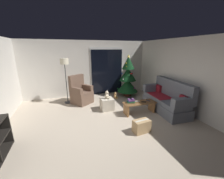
% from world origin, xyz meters
% --- Properties ---
extents(ground_plane, '(7.00, 7.00, 0.00)m').
position_xyz_m(ground_plane, '(0.00, 0.00, 0.00)').
color(ground_plane, '#B2A38E').
extents(wall_back, '(5.72, 0.12, 2.50)m').
position_xyz_m(wall_back, '(0.00, 3.06, 1.25)').
color(wall_back, silver).
rests_on(wall_back, ground).
extents(wall_right, '(0.12, 6.00, 2.50)m').
position_xyz_m(wall_right, '(2.86, 0.00, 1.25)').
color(wall_right, silver).
rests_on(wall_right, ground).
extents(patio_door_frame, '(1.60, 0.02, 2.20)m').
position_xyz_m(patio_door_frame, '(0.92, 2.99, 1.10)').
color(patio_door_frame, silver).
rests_on(patio_door_frame, ground).
extents(patio_door_glass, '(1.50, 0.02, 2.10)m').
position_xyz_m(patio_door_glass, '(0.92, 2.97, 1.05)').
color(patio_door_glass, black).
rests_on(patio_door_glass, ground).
extents(couch, '(0.91, 1.99, 1.08)m').
position_xyz_m(couch, '(2.32, 0.33, 0.40)').
color(couch, slate).
rests_on(couch, ground).
extents(coffee_table, '(1.10, 0.40, 0.40)m').
position_xyz_m(coffee_table, '(1.29, 0.42, 0.27)').
color(coffee_table, olive).
rests_on(coffee_table, ground).
extents(remote_black, '(0.16, 0.12, 0.02)m').
position_xyz_m(remote_black, '(1.42, 0.37, 0.41)').
color(remote_black, black).
rests_on(remote_black, coffee_table).
extents(remote_white, '(0.16, 0.08, 0.02)m').
position_xyz_m(remote_white, '(1.25, 0.49, 0.41)').
color(remote_white, silver).
rests_on(remote_white, coffee_table).
extents(remote_graphite, '(0.11, 0.16, 0.02)m').
position_xyz_m(remote_graphite, '(1.63, 0.43, 0.41)').
color(remote_graphite, '#333338').
rests_on(remote_graphite, coffee_table).
extents(book_stack, '(0.28, 0.24, 0.13)m').
position_xyz_m(book_stack, '(1.00, 0.49, 0.46)').
color(book_stack, '#337042').
rests_on(book_stack, coffee_table).
extents(cell_phone, '(0.08, 0.15, 0.01)m').
position_xyz_m(cell_phone, '(0.99, 0.50, 0.53)').
color(cell_phone, black).
rests_on(cell_phone, book_stack).
extents(christmas_tree, '(0.96, 0.95, 1.89)m').
position_xyz_m(christmas_tree, '(1.70, 2.27, 0.84)').
color(christmas_tree, '#4C1E19').
rests_on(christmas_tree, ground).
extents(armchair, '(0.96, 0.96, 1.13)m').
position_xyz_m(armchair, '(-0.47, 2.04, 0.40)').
color(armchair, brown).
rests_on(armchair, ground).
extents(floor_lamp, '(0.32, 0.32, 1.78)m').
position_xyz_m(floor_lamp, '(-0.99, 2.24, 1.51)').
color(floor_lamp, '#2D2D30').
rests_on(floor_lamp, ground).
extents(ottoman, '(0.44, 0.44, 0.43)m').
position_xyz_m(ottoman, '(0.33, 1.06, 0.21)').
color(ottoman, beige).
rests_on(ottoman, ground).
extents(teddy_bear_cream, '(0.22, 0.21, 0.29)m').
position_xyz_m(teddy_bear_cream, '(0.34, 1.05, 0.55)').
color(teddy_bear_cream, beige).
rests_on(teddy_bear_cream, ottoman).
extents(teddy_bear_honey_by_tree, '(0.22, 0.21, 0.29)m').
position_xyz_m(teddy_bear_honey_by_tree, '(1.03, 2.08, 0.12)').
color(teddy_bear_honey_by_tree, tan).
rests_on(teddy_bear_honey_by_tree, ground).
extents(cardboard_box_taped_mid_floor, '(0.47, 0.31, 0.34)m').
position_xyz_m(cardboard_box_taped_mid_floor, '(0.78, -0.61, 0.17)').
color(cardboard_box_taped_mid_floor, tan).
rests_on(cardboard_box_taped_mid_floor, ground).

